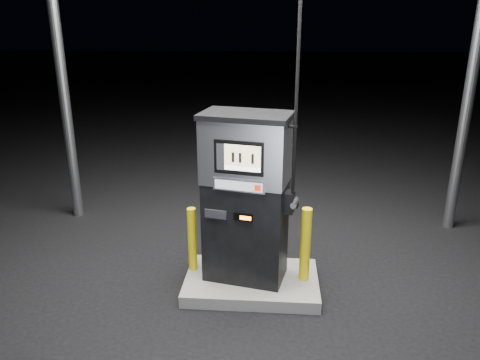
{
  "coord_description": "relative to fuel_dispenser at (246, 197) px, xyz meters",
  "views": [
    {
      "loc": [
        0.24,
        -4.95,
        3.15
      ],
      "look_at": [
        -0.14,
        0.0,
        1.39
      ],
      "focal_mm": 35.0,
      "sensor_mm": 36.0,
      "label": 1
    }
  ],
  "objects": [
    {
      "name": "bollard_left",
      "position": [
        -0.67,
        0.11,
        -0.62
      ],
      "size": [
        0.11,
        0.11,
        0.81
      ],
      "primitive_type": "cylinder",
      "rotation": [
        0.0,
        0.0,
        -0.04
      ],
      "color": "yellow",
      "rests_on": "pump_island"
    },
    {
      "name": "bollard_right",
      "position": [
        0.7,
        -0.02,
        -0.57
      ],
      "size": [
        0.15,
        0.15,
        0.91
      ],
      "primitive_type": "cylinder",
      "rotation": [
        0.0,
        0.0,
        0.22
      ],
      "color": "yellow",
      "rests_on": "pump_island"
    },
    {
      "name": "ground",
      "position": [
        0.07,
        -0.03,
        -1.18
      ],
      "size": [
        80.0,
        80.0,
        0.0
      ],
      "primitive_type": "plane",
      "color": "black",
      "rests_on": "ground"
    },
    {
      "name": "pump_island",
      "position": [
        0.07,
        -0.03,
        -1.1
      ],
      "size": [
        1.6,
        1.0,
        0.15
      ],
      "primitive_type": "cube",
      "color": "slate",
      "rests_on": "ground"
    },
    {
      "name": "fuel_dispenser",
      "position": [
        0.0,
        0.0,
        0.0
      ],
      "size": [
        1.15,
        0.78,
        4.15
      ],
      "rotation": [
        0.0,
        0.0,
        -0.21
      ],
      "color": "black",
      "rests_on": "pump_island"
    }
  ]
}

